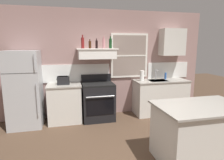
% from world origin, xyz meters
% --- Properties ---
extents(back_wall, '(5.40, 0.11, 2.70)m').
position_xyz_m(back_wall, '(0.03, 2.23, 1.35)').
color(back_wall, gray).
rests_on(back_wall, ground_plane).
extents(refrigerator, '(0.70, 0.72, 1.71)m').
position_xyz_m(refrigerator, '(-1.90, 1.84, 0.85)').
color(refrigerator, '#B7BABC').
rests_on(refrigerator, ground_plane).
extents(counter_left_of_stove, '(0.79, 0.63, 0.91)m').
position_xyz_m(counter_left_of_stove, '(-1.05, 1.90, 0.46)').
color(counter_left_of_stove, silver).
rests_on(counter_left_of_stove, ground_plane).
extents(toaster, '(0.30, 0.20, 0.19)m').
position_xyz_m(toaster, '(-1.06, 1.92, 1.01)').
color(toaster, black).
rests_on(toaster, counter_left_of_stove).
extents(stove_range, '(0.76, 0.69, 1.09)m').
position_xyz_m(stove_range, '(-0.25, 1.86, 0.46)').
color(stove_range, black).
rests_on(stove_range, ground_plane).
extents(range_hood_shelf, '(0.96, 0.52, 0.24)m').
position_xyz_m(range_hood_shelf, '(-0.25, 1.96, 1.62)').
color(range_hood_shelf, white).
extents(bottle_red_label_wine, '(0.07, 0.07, 0.31)m').
position_xyz_m(bottle_red_label_wine, '(-0.58, 1.97, 1.88)').
color(bottle_red_label_wine, maroon).
rests_on(bottle_red_label_wine, range_hood_shelf).
extents(bottle_brown_stout, '(0.06, 0.06, 0.21)m').
position_xyz_m(bottle_brown_stout, '(-0.41, 1.97, 1.84)').
color(bottle_brown_stout, '#381E0F').
rests_on(bottle_brown_stout, range_hood_shelf).
extents(bottle_balsamic_dark, '(0.06, 0.06, 0.23)m').
position_xyz_m(bottle_balsamic_dark, '(-0.26, 1.92, 1.84)').
color(bottle_balsamic_dark, black).
rests_on(bottle_balsamic_dark, range_hood_shelf).
extents(bottle_rose_pink, '(0.07, 0.07, 0.29)m').
position_xyz_m(bottle_rose_pink, '(-0.08, 1.95, 1.87)').
color(bottle_rose_pink, '#C67F84').
rests_on(bottle_rose_pink, range_hood_shelf).
extents(bottle_dark_green_wine, '(0.07, 0.07, 0.29)m').
position_xyz_m(bottle_dark_green_wine, '(0.08, 1.92, 1.87)').
color(bottle_dark_green_wine, '#143819').
rests_on(bottle_dark_green_wine, range_hood_shelf).
extents(counter_right_with_sink, '(1.43, 0.63, 0.91)m').
position_xyz_m(counter_right_with_sink, '(1.45, 1.90, 0.46)').
color(counter_right_with_sink, silver).
rests_on(counter_right_with_sink, ground_plane).
extents(sink_faucet, '(0.03, 0.17, 0.28)m').
position_xyz_m(sink_faucet, '(1.35, 2.00, 1.08)').
color(sink_faucet, silver).
rests_on(sink_faucet, counter_right_with_sink).
extents(paper_towel_roll, '(0.11, 0.11, 0.27)m').
position_xyz_m(paper_towel_roll, '(0.91, 1.90, 1.04)').
color(paper_towel_roll, white).
rests_on(paper_towel_roll, counter_right_with_sink).
extents(dish_soap_bottle, '(0.06, 0.06, 0.18)m').
position_xyz_m(dish_soap_bottle, '(1.63, 2.00, 1.00)').
color(dish_soap_bottle, blue).
rests_on(dish_soap_bottle, counter_right_with_sink).
extents(kitchen_island, '(1.40, 0.90, 0.91)m').
position_xyz_m(kitchen_island, '(1.04, -0.20, 0.46)').
color(kitchen_island, silver).
rests_on(kitchen_island, ground_plane).
extents(upper_cabinet_right, '(0.64, 0.32, 0.70)m').
position_xyz_m(upper_cabinet_right, '(1.80, 2.04, 1.90)').
color(upper_cabinet_right, silver).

